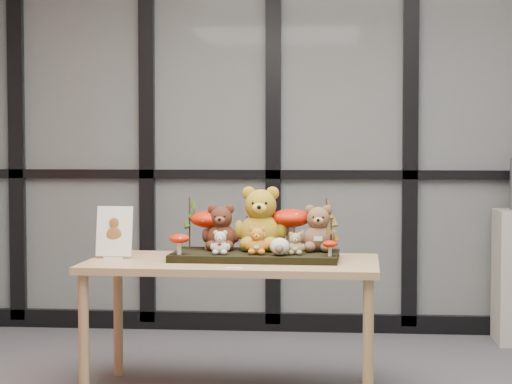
# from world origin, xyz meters

# --- Properties ---
(room_shell) EXTENTS (5.00, 5.00, 5.00)m
(room_shell) POSITION_xyz_m (0.00, 0.00, 1.68)
(room_shell) COLOR #B7B6AD
(room_shell) RESTS_ON floor
(glass_partition) EXTENTS (4.90, 0.06, 2.78)m
(glass_partition) POSITION_xyz_m (-0.00, 2.47, 1.42)
(glass_partition) COLOR #2D383F
(glass_partition) RESTS_ON floor
(display_table) EXTENTS (1.46, 0.76, 0.68)m
(display_table) POSITION_xyz_m (-0.54, 0.88, 0.61)
(display_table) COLOR #A17857
(display_table) RESTS_ON floor
(diorama_tray) EXTENTS (0.84, 0.44, 0.04)m
(diorama_tray) POSITION_xyz_m (-0.43, 0.93, 0.69)
(diorama_tray) COLOR black
(diorama_tray) RESTS_ON display_table
(bear_pooh_yellow) EXTENTS (0.28, 0.25, 0.36)m
(bear_pooh_yellow) POSITION_xyz_m (-0.42, 1.02, 0.89)
(bear_pooh_yellow) COLOR #A4811C
(bear_pooh_yellow) RESTS_ON diorama_tray
(bear_brown_medium) EXTENTS (0.20, 0.18, 0.26)m
(bear_brown_medium) POSITION_xyz_m (-0.62, 1.01, 0.84)
(bear_brown_medium) COLOR #472014
(bear_brown_medium) RESTS_ON diorama_tray
(bear_tan_back) EXTENTS (0.20, 0.18, 0.26)m
(bear_tan_back) POSITION_xyz_m (-0.12, 0.99, 0.84)
(bear_tan_back) COLOR brown
(bear_tan_back) RESTS_ON diorama_tray
(bear_small_yellow) EXTENTS (0.12, 0.11, 0.15)m
(bear_small_yellow) POSITION_xyz_m (-0.42, 0.83, 0.79)
(bear_small_yellow) COLOR orange
(bear_small_yellow) RESTS_ON diorama_tray
(bear_white_bow) EXTENTS (0.10, 0.09, 0.13)m
(bear_white_bow) POSITION_xyz_m (-0.60, 0.82, 0.78)
(bear_white_bow) COLOR beige
(bear_white_bow) RESTS_ON diorama_tray
(bear_beige_small) EXTENTS (0.10, 0.09, 0.12)m
(bear_beige_small) POSITION_xyz_m (-0.23, 0.84, 0.77)
(bear_beige_small) COLOR #A08555
(bear_beige_small) RESTS_ON diorama_tray
(plush_cream_hedgehog) EXTENTS (0.07, 0.07, 0.09)m
(plush_cream_hedgehog) POSITION_xyz_m (-0.30, 0.80, 0.76)
(plush_cream_hedgehog) COLOR silver
(plush_cream_hedgehog) RESTS_ON diorama_tray
(mushroom_back_left) EXTENTS (0.20, 0.20, 0.22)m
(mushroom_back_left) POSITION_xyz_m (-0.69, 1.06, 0.82)
(mushroom_back_left) COLOR #A91805
(mushroom_back_left) RESTS_ON diorama_tray
(mushroom_back_right) EXTENTS (0.21, 0.21, 0.23)m
(mushroom_back_right) POSITION_xyz_m (-0.26, 1.06, 0.83)
(mushroom_back_right) COLOR #A91805
(mushroom_back_right) RESTS_ON diorama_tray
(mushroom_front_left) EXTENTS (0.10, 0.10, 0.11)m
(mushroom_front_left) POSITION_xyz_m (-0.80, 0.79, 0.77)
(mushroom_front_left) COLOR #A91805
(mushroom_front_left) RESTS_ON diorama_tray
(mushroom_front_right) EXTENTS (0.08, 0.08, 0.08)m
(mushroom_front_right) POSITION_xyz_m (-0.06, 0.79, 0.75)
(mushroom_front_right) COLOR #A91805
(mushroom_front_right) RESTS_ON diorama_tray
(sprig_green_far_left) EXTENTS (0.05, 0.05, 0.27)m
(sprig_green_far_left) POSITION_xyz_m (-0.79, 1.05, 0.84)
(sprig_green_far_left) COLOR #1D3C0D
(sprig_green_far_left) RESTS_ON diorama_tray
(sprig_green_mid_left) EXTENTS (0.05, 0.05, 0.23)m
(sprig_green_mid_left) POSITION_xyz_m (-0.68, 1.09, 0.82)
(sprig_green_mid_left) COLOR #1D3C0D
(sprig_green_mid_left) RESTS_ON diorama_tray
(sprig_dry_far_right) EXTENTS (0.05, 0.05, 0.27)m
(sprig_dry_far_right) POSITION_xyz_m (-0.08, 1.01, 0.84)
(sprig_dry_far_right) COLOR brown
(sprig_dry_far_right) RESTS_ON diorama_tray
(sprig_dry_mid_right) EXTENTS (0.05, 0.05, 0.18)m
(sprig_dry_mid_right) POSITION_xyz_m (-0.06, 0.90, 0.80)
(sprig_dry_mid_right) COLOR brown
(sprig_dry_mid_right) RESTS_ON diorama_tray
(sprig_green_centre) EXTENTS (0.05, 0.05, 0.17)m
(sprig_green_centre) POSITION_xyz_m (-0.49, 1.09, 0.80)
(sprig_green_centre) COLOR #1D3C0D
(sprig_green_centre) RESTS_ON diorama_tray
(sign_holder) EXTENTS (0.18, 0.06, 0.26)m
(sign_holder) POSITION_xyz_m (-1.15, 0.91, 0.79)
(sign_holder) COLOR silver
(sign_holder) RESTS_ON display_table
(label_card) EXTENTS (0.08, 0.03, 0.00)m
(label_card) POSITION_xyz_m (-0.51, 0.59, 0.68)
(label_card) COLOR white
(label_card) RESTS_ON display_table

